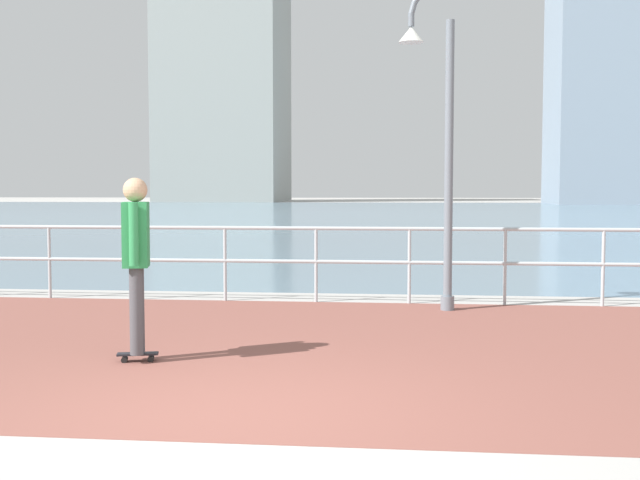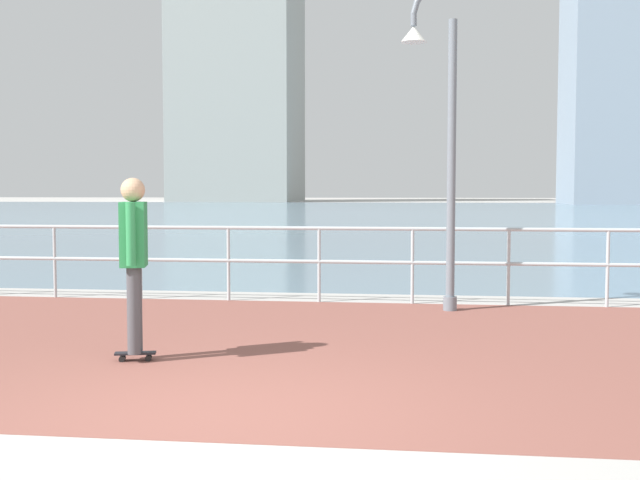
{
  "view_description": "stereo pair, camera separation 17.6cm",
  "coord_description": "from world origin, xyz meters",
  "views": [
    {
      "loc": [
        1.29,
        -5.66,
        1.71
      ],
      "look_at": [
        0.31,
        3.62,
        1.1
      ],
      "focal_mm": 43.99,
      "sensor_mm": 36.0,
      "label": 1
    },
    {
      "loc": [
        1.46,
        -5.64,
        1.71
      ],
      "look_at": [
        0.31,
        3.62,
        1.1
      ],
      "focal_mm": 43.99,
      "sensor_mm": 36.0,
      "label": 2
    }
  ],
  "objects": [
    {
      "name": "harbor_water",
      "position": [
        0.0,
        51.03,
        0.0
      ],
      "size": [
        180.0,
        88.0,
        0.0
      ],
      "primitive_type": "cube",
      "color": "slate",
      "rests_on": "ground"
    },
    {
      "name": "tower_brick",
      "position": [
        -23.4,
        102.38,
        20.49
      ],
      "size": [
        16.36,
        16.64,
        42.65
      ],
      "color": "#939993",
      "rests_on": "ground"
    },
    {
      "name": "ground",
      "position": [
        0.0,
        40.0,
        0.0
      ],
      "size": [
        220.0,
        220.0,
        0.0
      ],
      "primitive_type": "plane",
      "color": "#ADAAA5"
    },
    {
      "name": "tower_slate",
      "position": [
        24.14,
        87.27,
        16.91
      ],
      "size": [
        11.74,
        11.23,
        35.48
      ],
      "color": "#8493A3",
      "rests_on": "ground"
    },
    {
      "name": "waterfront_railing",
      "position": [
        -0.0,
        6.03,
        0.79
      ],
      "size": [
        25.25,
        0.06,
        1.15
      ],
      "color": "#B2BCC1",
      "rests_on": "ground"
    },
    {
      "name": "brick_paving",
      "position": [
        0.0,
        2.71,
        0.0
      ],
      "size": [
        28.0,
        6.63,
        0.01
      ],
      "primitive_type": "cube",
      "color": "brown",
      "rests_on": "ground"
    },
    {
      "name": "skateboarder",
      "position": [
        -1.31,
        1.76,
        1.1
      ],
      "size": [
        0.41,
        0.56,
        1.82
      ],
      "color": "black",
      "rests_on": "ground"
    },
    {
      "name": "lamppost",
      "position": [
        1.75,
        5.4,
        2.56
      ],
      "size": [
        0.81,
        0.36,
        4.63
      ],
      "color": "slate",
      "rests_on": "ground"
    }
  ]
}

